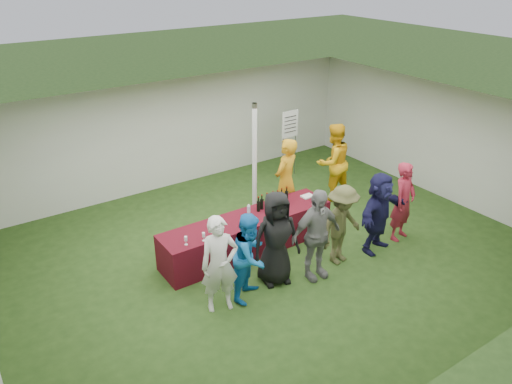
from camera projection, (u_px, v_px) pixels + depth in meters
ground at (267, 252)px, 9.98m from camera, size 60.00×60.00×0.00m
tent at (255, 165)px, 10.54m from camera, size 10.00×10.00×10.00m
serving_table at (248, 234)px, 9.88m from camera, size 3.60×0.80×0.75m
wine_bottles at (272, 200)px, 10.12m from camera, size 0.81×0.12×0.32m
wine_glasses at (212, 232)px, 9.00m from camera, size 1.19×0.15×0.16m
water_bottle at (249, 210)px, 9.78m from camera, size 0.07×0.07×0.23m
bar_towel at (307, 196)px, 10.53m from camera, size 0.25×0.18×0.03m
dump_bucket at (320, 196)px, 10.35m from camera, size 0.26×0.26×0.18m
wine_list_sign at (290, 129)px, 12.79m from camera, size 0.50×0.03×1.80m
staff_pourer at (286, 181)px, 10.78m from camera, size 0.82×0.69×1.91m
staff_back at (333, 162)px, 11.78m from camera, size 0.93×0.74×1.88m
customer_0 at (219, 264)px, 8.07m from camera, size 0.72×0.57×1.72m
customer_1 at (251, 256)px, 8.40m from camera, size 0.98×0.92×1.60m
customer_2 at (276, 238)px, 8.76m from camera, size 0.97×0.75×1.77m
customer_3 at (316, 235)px, 8.87m from camera, size 1.05×0.49×1.76m
customer_4 at (342, 225)px, 9.35m from camera, size 1.12×0.76×1.60m
customer_5 at (379, 213)px, 9.74m from camera, size 1.61×0.82×1.66m
customer_6 at (403, 202)px, 10.14m from camera, size 0.69×0.53×1.69m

